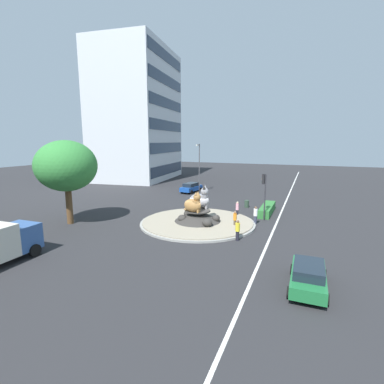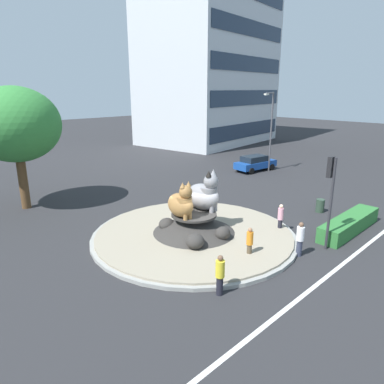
{
  "view_description": "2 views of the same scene",
  "coord_description": "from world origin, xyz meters",
  "px_view_note": "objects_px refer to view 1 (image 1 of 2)",
  "views": [
    {
      "loc": [
        -25.9,
        -10.14,
        8.19
      ],
      "look_at": [
        0.84,
        0.95,
        3.03
      ],
      "focal_mm": 26.74,
      "sensor_mm": 36.0,
      "label": 1
    },
    {
      "loc": [
        -13.07,
        -13.13,
        8.1
      ],
      "look_at": [
        -0.34,
        -0.18,
        2.75
      ],
      "focal_mm": 32.95,
      "sensor_mm": 36.0,
      "label": 2
    }
  ],
  "objects_px": {
    "cat_statue_tabby": "(194,204)",
    "traffic_light_mast": "(264,188)",
    "cat_statue_grey": "(200,200)",
    "streetlight_arm": "(199,165)",
    "sedan_on_far_lane": "(191,187)",
    "pedestrian_pink_shirt": "(237,209)",
    "litter_bin": "(247,204)",
    "broadleaf_tree_behind_island": "(66,166)",
    "pedestrian_orange_shirt": "(235,219)",
    "pedestrian_yellow_shirt": "(238,230)",
    "pedestrian_white_shirt": "(255,215)",
    "hatchback_near_shophouse": "(308,275)",
    "office_tower": "(137,115)"
  },
  "relations": [
    {
      "from": "broadleaf_tree_behind_island",
      "to": "hatchback_near_shophouse",
      "type": "height_order",
      "value": "broadleaf_tree_behind_island"
    },
    {
      "from": "streetlight_arm",
      "to": "pedestrian_yellow_shirt",
      "type": "distance_m",
      "value": 23.66
    },
    {
      "from": "cat_statue_grey",
      "to": "streetlight_arm",
      "type": "relative_size",
      "value": 0.31
    },
    {
      "from": "traffic_light_mast",
      "to": "pedestrian_white_shirt",
      "type": "relative_size",
      "value": 2.72
    },
    {
      "from": "traffic_light_mast",
      "to": "streetlight_arm",
      "type": "distance_m",
      "value": 18.14
    },
    {
      "from": "office_tower",
      "to": "streetlight_arm",
      "type": "relative_size",
      "value": 3.51
    },
    {
      "from": "pedestrian_white_shirt",
      "to": "pedestrian_yellow_shirt",
      "type": "bearing_deg",
      "value": 113.36
    },
    {
      "from": "pedestrian_yellow_shirt",
      "to": "pedestrian_white_shirt",
      "type": "distance_m",
      "value": 5.5
    },
    {
      "from": "pedestrian_orange_shirt",
      "to": "litter_bin",
      "type": "distance_m",
      "value": 9.02
    },
    {
      "from": "traffic_light_mast",
      "to": "broadleaf_tree_behind_island",
      "type": "height_order",
      "value": "broadleaf_tree_behind_island"
    },
    {
      "from": "traffic_light_mast",
      "to": "office_tower",
      "type": "relative_size",
      "value": 0.18
    },
    {
      "from": "broadleaf_tree_behind_island",
      "to": "pedestrian_orange_shirt",
      "type": "distance_m",
      "value": 17.17
    },
    {
      "from": "hatchback_near_shophouse",
      "to": "litter_bin",
      "type": "xyz_separation_m",
      "value": [
        18.73,
        7.37,
        -0.35
      ]
    },
    {
      "from": "broadleaf_tree_behind_island",
      "to": "cat_statue_tabby",
      "type": "bearing_deg",
      "value": -71.12
    },
    {
      "from": "cat_statue_tabby",
      "to": "hatchback_near_shophouse",
      "type": "distance_m",
      "value": 13.8
    },
    {
      "from": "streetlight_arm",
      "to": "sedan_on_far_lane",
      "type": "height_order",
      "value": "streetlight_arm"
    },
    {
      "from": "cat_statue_tabby",
      "to": "sedan_on_far_lane",
      "type": "xyz_separation_m",
      "value": [
        17.11,
        7.41,
        -1.34
      ]
    },
    {
      "from": "cat_statue_tabby",
      "to": "traffic_light_mast",
      "type": "height_order",
      "value": "traffic_light_mast"
    },
    {
      "from": "sedan_on_far_lane",
      "to": "hatchback_near_shophouse",
      "type": "bearing_deg",
      "value": -138.14
    },
    {
      "from": "pedestrian_yellow_shirt",
      "to": "pedestrian_orange_shirt",
      "type": "xyz_separation_m",
      "value": [
        3.46,
        1.09,
        -0.07
      ]
    },
    {
      "from": "pedestrian_orange_shirt",
      "to": "hatchback_near_shophouse",
      "type": "xyz_separation_m",
      "value": [
        -9.74,
        -6.63,
        -0.06
      ]
    },
    {
      "from": "streetlight_arm",
      "to": "litter_bin",
      "type": "distance_m",
      "value": 13.07
    },
    {
      "from": "traffic_light_mast",
      "to": "pedestrian_pink_shirt",
      "type": "xyz_separation_m",
      "value": [
        0.22,
        2.8,
        -2.49
      ]
    },
    {
      "from": "office_tower",
      "to": "litter_bin",
      "type": "bearing_deg",
      "value": -131.68
    },
    {
      "from": "cat_statue_tabby",
      "to": "cat_statue_grey",
      "type": "relative_size",
      "value": 0.87
    },
    {
      "from": "cat_statue_grey",
      "to": "traffic_light_mast",
      "type": "xyz_separation_m",
      "value": [
        2.92,
        -5.94,
        1.13
      ]
    },
    {
      "from": "office_tower",
      "to": "pedestrian_yellow_shirt",
      "type": "xyz_separation_m",
      "value": [
        -31.5,
        -29.88,
        -12.74
      ]
    },
    {
      "from": "hatchback_near_shophouse",
      "to": "cat_statue_tabby",
      "type": "bearing_deg",
      "value": 49.73
    },
    {
      "from": "cat_statue_grey",
      "to": "office_tower",
      "type": "bearing_deg",
      "value": 123.9
    },
    {
      "from": "broadleaf_tree_behind_island",
      "to": "pedestrian_orange_shirt",
      "type": "height_order",
      "value": "broadleaf_tree_behind_island"
    },
    {
      "from": "broadleaf_tree_behind_island",
      "to": "litter_bin",
      "type": "height_order",
      "value": "broadleaf_tree_behind_island"
    },
    {
      "from": "cat_statue_grey",
      "to": "broadleaf_tree_behind_island",
      "type": "bearing_deg",
      "value": -162.56
    },
    {
      "from": "pedestrian_orange_shirt",
      "to": "pedestrian_white_shirt",
      "type": "distance_m",
      "value": 2.56
    },
    {
      "from": "streetlight_arm",
      "to": "sedan_on_far_lane",
      "type": "xyz_separation_m",
      "value": [
        -0.81,
        1.05,
        -3.64
      ]
    },
    {
      "from": "broadleaf_tree_behind_island",
      "to": "pedestrian_white_shirt",
      "type": "bearing_deg",
      "value": -68.04
    },
    {
      "from": "streetlight_arm",
      "to": "litter_bin",
      "type": "relative_size",
      "value": 8.65
    },
    {
      "from": "cat_statue_tabby",
      "to": "hatchback_near_shophouse",
      "type": "height_order",
      "value": "cat_statue_tabby"
    },
    {
      "from": "streetlight_arm",
      "to": "litter_bin",
      "type": "bearing_deg",
      "value": 40.58
    },
    {
      "from": "cat_statue_grey",
      "to": "pedestrian_orange_shirt",
      "type": "distance_m",
      "value": 4.2
    },
    {
      "from": "pedestrian_yellow_shirt",
      "to": "sedan_on_far_lane",
      "type": "relative_size",
      "value": 0.37
    },
    {
      "from": "pedestrian_pink_shirt",
      "to": "litter_bin",
      "type": "bearing_deg",
      "value": 97.37
    },
    {
      "from": "pedestrian_yellow_shirt",
      "to": "pedestrian_pink_shirt",
      "type": "relative_size",
      "value": 1.02
    },
    {
      "from": "cat_statue_grey",
      "to": "broadleaf_tree_behind_island",
      "type": "xyz_separation_m",
      "value": [
        -5.76,
        11.81,
        3.51
      ]
    },
    {
      "from": "cat_statue_grey",
      "to": "sedan_on_far_lane",
      "type": "xyz_separation_m",
      "value": [
        15.37,
        7.44,
        -1.46
      ]
    },
    {
      "from": "pedestrian_white_shirt",
      "to": "pedestrian_pink_shirt",
      "type": "bearing_deg",
      "value": -11.41
    },
    {
      "from": "cat_statue_tabby",
      "to": "pedestrian_orange_shirt",
      "type": "xyz_separation_m",
      "value": [
        0.92,
        -3.9,
        -1.29
      ]
    },
    {
      "from": "pedestrian_white_shirt",
      "to": "traffic_light_mast",
      "type": "bearing_deg",
      "value": -77.01
    },
    {
      "from": "streetlight_arm",
      "to": "sedan_on_far_lane",
      "type": "relative_size",
      "value": 1.64
    },
    {
      "from": "streetlight_arm",
      "to": "pedestrian_white_shirt",
      "type": "bearing_deg",
      "value": 28.99
    },
    {
      "from": "pedestrian_white_shirt",
      "to": "sedan_on_far_lane",
      "type": "relative_size",
      "value": 0.38
    }
  ]
}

